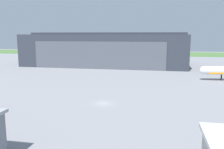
{
  "coord_description": "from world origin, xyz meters",
  "views": [
    {
      "loc": [
        14.9,
        -62.67,
        18.59
      ],
      "look_at": [
        -2.05,
        21.81,
        4.45
      ],
      "focal_mm": 39.1,
      "sensor_mm": 36.0,
      "label": 1
    }
  ],
  "objects": [
    {
      "name": "ground_plane",
      "position": [
        0.0,
        0.0,
        0.0
      ],
      "size": [
        440.0,
        440.0,
        0.0
      ],
      "primitive_type": "plane",
      "color": "gray"
    },
    {
      "name": "maintenance_hangar",
      "position": [
        -18.51,
        85.26,
        9.48
      ],
      "size": [
        95.61,
        41.16,
        19.87
      ],
      "color": "#2D333D",
      "rests_on": "ground_plane"
    },
    {
      "name": "grass_field_strip",
      "position": [
        0.0,
        181.48,
        0.04
      ],
      "size": [
        440.0,
        56.0,
        0.08
      ],
      "primitive_type": "cube",
      "color": "#4B743A",
      "rests_on": "ground_plane"
    }
  ]
}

